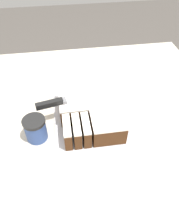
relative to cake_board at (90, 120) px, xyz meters
The scene contains 6 objects.
ground_plane 0.92m from the cake_board, 147.43° to the left, with size 8.00×8.00×0.00m, color #4C4742.
countertop 0.47m from the cake_board, 147.43° to the left, with size 1.40×1.10×0.91m.
cake_board is the anchor object (origin of this frame).
cake 0.05m from the cake_board, 52.32° to the left, with size 0.24×0.29×0.08m.
knife 0.15m from the cake_board, 168.81° to the left, with size 0.30×0.09×0.02m.
coffee_cup 0.23m from the cake_board, 164.19° to the right, with size 0.08×0.08×0.10m.
Camera 1 is at (-0.02, -0.67, 1.58)m, focal length 35.00 mm.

